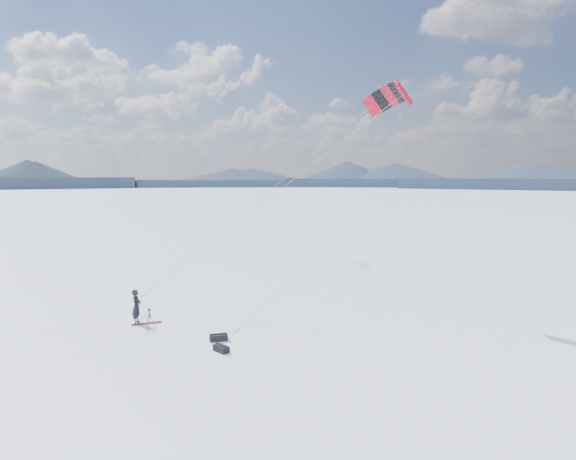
{
  "coord_description": "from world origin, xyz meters",
  "views": [
    {
      "loc": [
        7.1,
        -23.64,
        8.17
      ],
      "look_at": [
        6.38,
        3.77,
        5.06
      ],
      "focal_mm": 30.0,
      "sensor_mm": 36.0,
      "label": 1
    }
  ],
  "objects_px": {
    "snowboard": "(147,323)",
    "tripod": "(150,317)",
    "snowkiter": "(137,323)",
    "gear_bag_b": "(221,348)",
    "gear_bag_a": "(219,337)"
  },
  "relations": [
    {
      "from": "gear_bag_b",
      "to": "snowkiter",
      "type": "bearing_deg",
      "value": -174.71
    },
    {
      "from": "snowkiter",
      "to": "tripod",
      "type": "bearing_deg",
      "value": -145.29
    },
    {
      "from": "tripod",
      "to": "gear_bag_a",
      "type": "distance_m",
      "value": 3.97
    },
    {
      "from": "gear_bag_a",
      "to": "snowboard",
      "type": "bearing_deg",
      "value": 132.17
    },
    {
      "from": "snowkiter",
      "to": "gear_bag_b",
      "type": "xyz_separation_m",
      "value": [
        5.39,
        -4.18,
        0.16
      ]
    },
    {
      "from": "gear_bag_b",
      "to": "tripod",
      "type": "bearing_deg",
      "value": -168.4
    },
    {
      "from": "snowboard",
      "to": "gear_bag_a",
      "type": "xyz_separation_m",
      "value": [
        4.46,
        -2.64,
        0.15
      ]
    },
    {
      "from": "snowboard",
      "to": "tripod",
      "type": "height_order",
      "value": "tripod"
    },
    {
      "from": "snowkiter",
      "to": "gear_bag_b",
      "type": "bearing_deg",
      "value": -130.26
    },
    {
      "from": "snowkiter",
      "to": "tripod",
      "type": "height_order",
      "value": "tripod"
    },
    {
      "from": "tripod",
      "to": "gear_bag_b",
      "type": "relative_size",
      "value": 1.55
    },
    {
      "from": "snowkiter",
      "to": "gear_bag_b",
      "type": "height_order",
      "value": "snowkiter"
    },
    {
      "from": "tripod",
      "to": "snowkiter",
      "type": "bearing_deg",
      "value": 96.68
    },
    {
      "from": "snowboard",
      "to": "gear_bag_a",
      "type": "height_order",
      "value": "gear_bag_a"
    },
    {
      "from": "tripod",
      "to": "snowboard",
      "type": "bearing_deg",
      "value": 83.09
    }
  ]
}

